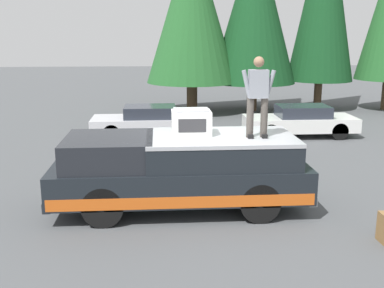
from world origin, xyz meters
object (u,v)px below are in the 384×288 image
object	(u,v)px
person_on_truck_bed	(258,95)
pickup_truck	(180,171)
parked_car_white	(300,121)
parked_car_silver	(148,121)
compressor_unit	(191,122)

from	to	relation	value
person_on_truck_bed	pickup_truck	bearing A→B (deg)	82.18
pickup_truck	person_on_truck_bed	bearing A→B (deg)	-97.82
parked_car_white	parked_car_silver	distance (m)	5.71
pickup_truck	parked_car_white	distance (m)	8.64
pickup_truck	compressor_unit	distance (m)	1.09
pickup_truck	compressor_unit	size ratio (longest dim) A/B	6.60
compressor_unit	parked_car_white	distance (m)	8.49
pickup_truck	compressor_unit	xyz separation A→B (m)	(0.13, -0.25, 1.05)
compressor_unit	person_on_truck_bed	size ratio (longest dim) A/B	0.50
person_on_truck_bed	parked_car_white	world-z (taller)	person_on_truck_bed
compressor_unit	person_on_truck_bed	xyz separation A→B (m)	(-0.36, -1.36, 0.62)
parked_car_white	parked_car_silver	world-z (taller)	same
parked_car_silver	person_on_truck_bed	bearing A→B (deg)	-162.20
pickup_truck	parked_car_silver	xyz separation A→B (m)	(7.44, 0.85, -0.29)
person_on_truck_bed	parked_car_white	size ratio (longest dim) A/B	0.41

